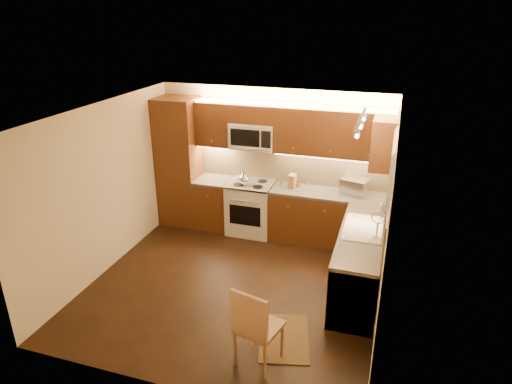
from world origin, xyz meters
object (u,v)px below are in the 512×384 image
(toaster_oven, at_px, (355,186))
(sink, at_px, (364,224))
(microwave, at_px, (253,136))
(kettle, at_px, (244,178))
(knife_block, at_px, (292,181))
(stove, at_px, (251,208))
(dining_chair, at_px, (259,325))
(soap_bottle, at_px, (382,205))

(toaster_oven, bearing_deg, sink, -62.61)
(microwave, xyz_separation_m, toaster_oven, (1.74, -0.00, -0.69))
(kettle, relative_size, knife_block, 1.05)
(kettle, distance_m, toaster_oven, 1.84)
(microwave, relative_size, kettle, 3.18)
(stove, xyz_separation_m, dining_chair, (1.09, -3.02, 0.04))
(kettle, relative_size, toaster_oven, 0.57)
(kettle, bearing_deg, toaster_oven, -7.42)
(stove, bearing_deg, sink, -29.36)
(sink, xyz_separation_m, knife_block, (-1.29, 1.20, 0.04))
(microwave, height_order, knife_block, microwave)
(kettle, distance_m, soap_bottle, 2.32)
(soap_bottle, distance_m, dining_chair, 2.84)
(toaster_oven, bearing_deg, dining_chair, -86.15)
(toaster_oven, distance_m, dining_chair, 3.26)
(stove, distance_m, sink, 2.35)
(sink, bearing_deg, dining_chair, -115.70)
(sink, bearing_deg, knife_block, 137.17)
(toaster_oven, bearing_deg, kettle, -157.34)
(sink, bearing_deg, kettle, 153.86)
(dining_chair, bearing_deg, sink, 78.46)
(sink, height_order, kettle, kettle)
(kettle, distance_m, dining_chair, 3.20)
(stove, xyz_separation_m, microwave, (0.00, 0.14, 1.26))
(stove, xyz_separation_m, sink, (2.00, -1.12, 0.52))
(stove, distance_m, soap_bottle, 2.32)
(stove, distance_m, microwave, 1.27)
(microwave, xyz_separation_m, dining_chair, (1.09, -3.16, -1.22))
(microwave, distance_m, knife_block, 1.00)
(stove, height_order, dining_chair, dining_chair)
(knife_block, bearing_deg, toaster_oven, 9.25)
(stove, relative_size, microwave, 1.21)
(kettle, bearing_deg, dining_chair, -82.72)
(sink, relative_size, soap_bottle, 4.49)
(microwave, height_order, soap_bottle, microwave)
(kettle, relative_size, soap_bottle, 1.25)
(microwave, distance_m, sink, 2.48)
(sink, height_order, soap_bottle, soap_bottle)
(dining_chair, bearing_deg, kettle, 126.05)
(microwave, relative_size, dining_chair, 0.76)
(toaster_oven, xyz_separation_m, soap_bottle, (0.47, -0.60, -0.03))
(soap_bottle, relative_size, dining_chair, 0.19)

